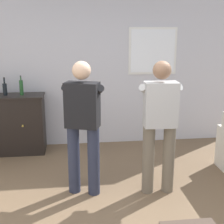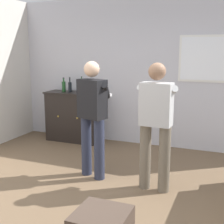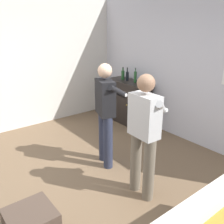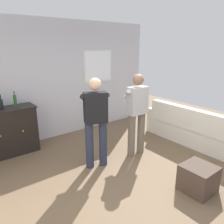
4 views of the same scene
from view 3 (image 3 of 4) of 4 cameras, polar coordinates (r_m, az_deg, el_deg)
The scene contains 9 objects.
ground at distance 3.82m, azimuth -9.13°, elevation -16.54°, with size 10.40×10.40×0.00m, color brown.
wall_back_with_window at distance 4.97m, azimuth 18.13°, elevation 9.10°, with size 5.20×0.15×2.80m.
wall_side_left at distance 5.65m, azimuth -23.49°, elevation 9.60°, with size 0.12×5.20×2.80m, color silver.
sideboard_cabinet at distance 5.82m, azimuth 3.76°, elevation 2.31°, with size 1.11×0.49×1.00m.
bottle_wine_green at distance 5.52m, azimuth 5.34°, elevation 8.00°, with size 0.06×0.06×0.32m.
bottle_liquor_amber at distance 5.72m, azimuth 3.50°, elevation 8.27°, with size 0.07×0.07×0.30m.
bottle_spirits_clear at distance 5.80m, azimuth 2.51°, elevation 8.50°, with size 0.07×0.07×0.28m.
person_standing_left at distance 3.92m, azimuth -1.38°, elevation 0.30°, with size 0.53×0.52×1.68m.
person_standing_right at distance 3.21m, azimuth 7.42°, elevation -4.46°, with size 0.56×0.48×1.68m.
Camera 3 is at (2.74, -1.41, 2.25)m, focal length 40.00 mm.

